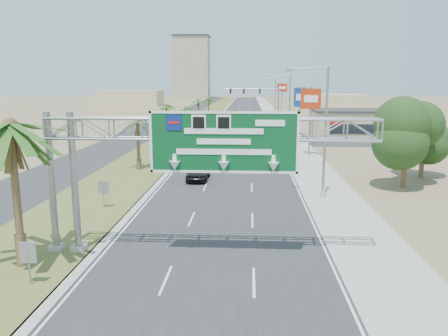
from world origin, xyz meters
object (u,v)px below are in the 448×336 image
car_left_lane (198,171)px  car_mid_lane (246,134)px  car_right_lane (260,136)px  store_building (365,123)px  signal_mast (267,104)px  car_far (236,117)px  pole_sign_red_far (282,91)px  pole_sign_red_near (311,102)px  pole_sign_blue (300,100)px  sign_gantry (193,140)px  palm_near (10,125)px

car_left_lane → car_mid_lane: (4.16, 29.54, 0.01)m
car_right_lane → store_building: bearing=31.0°
car_left_lane → car_mid_lane: car_mid_lane is taller
signal_mast → car_right_lane: size_ratio=1.92×
car_far → pole_sign_red_far: size_ratio=0.57×
signal_mast → pole_sign_red_near: size_ratio=1.23×
car_left_lane → pole_sign_blue: size_ratio=0.57×
sign_gantry → palm_near: palm_near is taller
signal_mast → car_mid_lane: bearing=-105.2°
palm_near → car_far: (7.88, 85.31, -6.20)m
palm_near → pole_sign_red_far: size_ratio=0.94×
sign_gantry → palm_near: 8.41m
signal_mast → car_right_lane: bearing=-96.0°
sign_gantry → pole_sign_red_far: (10.06, 77.86, 0.94)m
car_far → pole_sign_red_far: (10.32, -5.52, 6.26)m
car_right_lane → pole_sign_red_far: pole_sign_red_far is taller
sign_gantry → signal_mast: signal_mast is taller
palm_near → pole_sign_red_near: 38.30m
car_mid_lane → pole_sign_blue: (8.50, 1.36, 5.40)m
palm_near → store_building: (31.20, 58.00, -4.93)m
sign_gantry → car_right_lane: sign_gantry is taller
car_far → pole_sign_red_near: (10.36, -51.63, 5.79)m
sign_gantry → pole_sign_blue: (10.79, 48.90, 0.16)m
palm_near → pole_sign_blue: palm_near is taller
car_right_lane → pole_sign_blue: 8.66m
car_left_lane → pole_sign_blue: (12.66, 30.90, 5.41)m
car_left_lane → pole_sign_blue: bearing=68.0°
sign_gantry → store_building: size_ratio=0.93×
car_mid_lane → car_right_lane: (2.29, -1.17, -0.07)m
car_left_lane → pole_sign_blue: pole_sign_blue is taller
sign_gantry → palm_near: bearing=-166.7°
car_left_lane → car_mid_lane: 29.83m
store_building → pole_sign_blue: bearing=-149.7°
pole_sign_red_far → signal_mast: bearing=-103.6°
car_right_lane → pole_sign_red_far: (5.49, 31.49, 6.25)m
car_mid_lane → pole_sign_blue: bearing=11.9°
car_far → car_right_lane: bearing=-89.9°
palm_near → car_mid_lane: bearing=78.1°
sign_gantry → car_far: sign_gantry is taller
signal_mast → pole_sign_blue: size_ratio=1.24×
car_right_lane → car_far: (-4.83, 37.01, -0.01)m
store_building → pole_sign_blue: 14.83m
car_right_lane → pole_sign_blue: pole_sign_blue is taller
car_left_lane → car_right_lane: 29.09m
pole_sign_blue → pole_sign_red_far: 28.98m
palm_near → car_mid_lane: 50.92m
signal_mast → car_far: signal_mast is taller
car_left_lane → pole_sign_red_near: size_ratio=0.56×
car_right_lane → car_far: car_right_lane is taller
store_building → car_mid_lane: bearing=-157.7°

